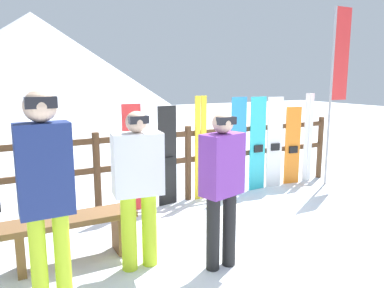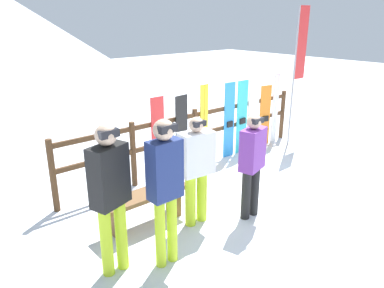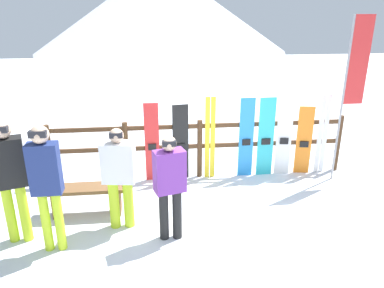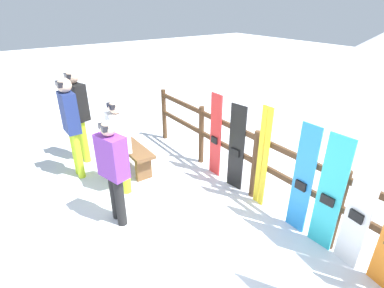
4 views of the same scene
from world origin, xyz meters
name	(u,v)px [view 4 (image 4 of 4)]	position (x,y,z in m)	size (l,w,h in m)	color
ground_plane	(161,239)	(0.00, 0.00, 0.00)	(40.00, 40.00, 0.00)	white
fence	(255,159)	(0.00, 1.74, 0.69)	(5.71, 0.10, 1.16)	#4C331E
bench	(131,151)	(-1.98, 0.52, 0.36)	(1.31, 0.36, 0.49)	brown
person_navy	(71,121)	(-2.29, -0.38, 1.08)	(0.39, 0.24, 1.80)	#B7D826
person_purple	(113,167)	(-0.68, -0.29, 0.91)	(0.47, 0.34, 1.57)	black
person_white	(119,141)	(-1.40, 0.09, 0.90)	(0.51, 0.32, 1.58)	#B7D826
person_black	(78,110)	(-2.83, -0.11, 1.05)	(0.48, 0.35, 1.79)	#B7D826
snowboard_red	(216,136)	(-0.91, 1.68, 0.76)	(0.27, 0.06, 1.53)	red
snowboard_black_stripe	(236,148)	(-0.37, 1.68, 0.74)	(0.30, 0.09, 1.48)	black
ski_pair_yellow	(263,158)	(0.19, 1.68, 0.81)	(0.19, 0.02, 1.61)	yellow
snowboard_blue	(303,180)	(0.90, 1.68, 0.78)	(0.28, 0.05, 1.58)	#288CE0
snowboard_cyan	(330,195)	(1.28, 1.68, 0.78)	(0.32, 0.06, 1.57)	#2DBFCC
snowboard_white	(359,210)	(1.65, 1.68, 0.78)	(0.30, 0.08, 1.56)	white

